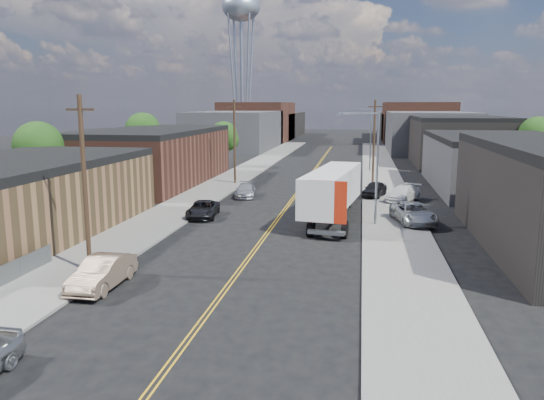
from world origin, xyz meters
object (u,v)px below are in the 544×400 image
(car_right_lot_a, at_px, (413,213))
(car_right_lot_c, at_px, (374,189))
(semi_truck, at_px, (333,189))
(water_tower, at_px, (241,13))
(car_left_b, at_px, (102,273))
(car_left_c, at_px, (203,209))
(car_left_d, at_px, (246,190))
(car_right_lot_b, at_px, (403,193))

(car_right_lot_a, bearing_deg, car_right_lot_c, 91.23)
(semi_truck, height_order, car_right_lot_a, semi_truck)
(water_tower, distance_m, car_right_lot_a, 95.02)
(car_left_b, height_order, car_right_lot_a, car_right_lot_a)
(car_left_b, xyz_separation_m, car_left_c, (0.02, 17.86, -0.13))
(water_tower, xyz_separation_m, car_left_b, (15.60, -102.00, -29.83))
(car_left_d, xyz_separation_m, car_right_lot_c, (13.20, 1.57, 0.22))
(car_left_d, xyz_separation_m, car_right_lot_b, (15.91, -0.41, 0.20))
(water_tower, relative_size, semi_truck, 2.22)
(water_tower, bearing_deg, car_right_lot_b, -66.02)
(water_tower, relative_size, car_right_lot_a, 6.42)
(car_right_lot_a, bearing_deg, car_left_d, 135.00)
(semi_truck, height_order, car_left_c, semi_truck)
(water_tower, bearing_deg, semi_truck, -72.14)
(car_left_d, height_order, car_right_lot_a, car_right_lot_a)
(car_right_lot_c, bearing_deg, car_left_c, -123.96)
(semi_truck, height_order, car_left_d, semi_truck)
(water_tower, height_order, car_right_lot_c, water_tower)
(water_tower, distance_m, car_right_lot_b, 86.28)
(semi_truck, xyz_separation_m, car_right_lot_b, (6.41, 8.23, -1.54))
(semi_truck, height_order, car_right_lot_b, semi_truck)
(water_tower, height_order, car_right_lot_b, water_tower)
(car_left_d, relative_size, car_right_lot_a, 0.83)
(car_right_lot_a, distance_m, car_right_lot_c, 12.31)
(semi_truck, bearing_deg, car_right_lot_c, 77.95)
(water_tower, xyz_separation_m, semi_truck, (26.50, -82.23, -28.22))
(semi_truck, bearing_deg, car_right_lot_b, 59.97)
(water_tower, bearing_deg, car_right_lot_c, -67.25)
(car_left_c, height_order, car_right_lot_c, car_right_lot_c)
(car_left_d, bearing_deg, car_right_lot_c, -0.97)
(car_left_d, distance_m, car_right_lot_b, 15.92)
(car_left_d, bearing_deg, car_right_lot_b, -9.21)
(semi_truck, distance_m, car_left_b, 22.63)
(car_left_d, distance_m, car_right_lot_a, 19.10)
(semi_truck, relative_size, car_right_lot_b, 3.24)
(semi_truck, relative_size, car_left_b, 3.33)
(car_left_c, relative_size, car_right_lot_a, 0.87)
(car_left_c, xyz_separation_m, car_right_lot_c, (14.58, 12.12, 0.22))
(water_tower, bearing_deg, car_left_c, -79.49)
(car_left_b, height_order, car_left_c, car_left_b)
(car_right_lot_b, bearing_deg, car_right_lot_a, -61.90)
(semi_truck, relative_size, car_left_c, 3.31)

